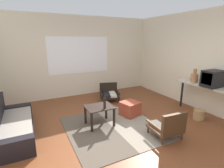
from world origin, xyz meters
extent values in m
plane|color=brown|center=(0.00, 0.00, 0.00)|extent=(7.80, 7.80, 0.00)
cube|color=beige|center=(0.00, 3.06, 1.35)|extent=(5.60, 0.12, 2.70)
cube|color=white|center=(0.00, 3.00, 1.41)|extent=(2.09, 0.01, 1.22)
cube|color=beige|center=(2.66, 0.30, 1.35)|extent=(0.12, 6.60, 2.70)
cube|color=#4C4238|center=(-0.57, 0.35, 0.01)|extent=(0.99, 2.05, 0.01)
cube|color=gray|center=(0.42, 0.35, 0.01)|extent=(0.99, 2.05, 0.01)
cube|color=black|center=(-2.02, 0.97, 0.12)|extent=(0.71, 1.84, 0.23)
cube|color=gray|center=(-1.99, 0.97, 0.28)|extent=(0.61, 1.65, 0.10)
cube|color=black|center=(-2.01, 1.80, 0.18)|extent=(0.70, 0.19, 0.37)
cube|color=black|center=(-2.03, 0.15, 0.18)|extent=(0.70, 0.19, 0.37)
cube|color=black|center=(-0.29, 0.60, 0.45)|extent=(0.62, 0.51, 0.02)
cube|color=black|center=(-0.56, 0.81, 0.22)|extent=(0.04, 0.04, 0.44)
cube|color=black|center=(-0.02, 0.81, 0.22)|extent=(0.04, 0.04, 0.44)
cube|color=black|center=(-0.56, 0.39, 0.22)|extent=(0.04, 0.04, 0.44)
cube|color=black|center=(-0.02, 0.39, 0.22)|extent=(0.04, 0.04, 0.44)
cylinder|color=black|center=(0.81, 1.67, 0.07)|extent=(0.04, 0.04, 0.13)
cylinder|color=black|center=(0.33, 1.83, 0.07)|extent=(0.04, 0.04, 0.13)
cylinder|color=black|center=(0.97, 2.18, 0.07)|extent=(0.04, 0.04, 0.13)
cylinder|color=black|center=(0.49, 2.33, 0.07)|extent=(0.04, 0.04, 0.13)
cube|color=black|center=(0.65, 2.00, 0.16)|extent=(0.74, 0.76, 0.05)
cube|color=beige|center=(0.74, 1.95, 0.21)|extent=(0.35, 0.58, 0.06)
cube|color=black|center=(0.55, 2.02, 0.21)|extent=(0.35, 0.58, 0.06)
cube|color=black|center=(0.74, 2.26, 0.35)|extent=(0.58, 0.25, 0.34)
cube|color=black|center=(0.91, 1.92, 0.27)|extent=(0.23, 0.59, 0.04)
cube|color=black|center=(0.39, 2.09, 0.27)|extent=(0.23, 0.59, 0.04)
cylinder|color=#472D19|center=(0.50, -0.18, 0.07)|extent=(0.04, 0.04, 0.15)
cylinder|color=#472D19|center=(0.97, -0.22, 0.07)|extent=(0.04, 0.04, 0.15)
cylinder|color=#472D19|center=(0.46, -0.66, 0.07)|extent=(0.04, 0.04, 0.15)
cylinder|color=#472D19|center=(0.94, -0.69, 0.07)|extent=(0.04, 0.04, 0.15)
cube|color=#472D19|center=(0.72, -0.44, 0.17)|extent=(0.59, 0.59, 0.05)
cube|color=beige|center=(0.62, -0.41, 0.23)|extent=(0.22, 0.51, 0.06)
cube|color=brown|center=(0.81, -0.42, 0.23)|extent=(0.22, 0.51, 0.06)
cube|color=#472D19|center=(0.70, -0.68, 0.40)|extent=(0.56, 0.11, 0.40)
cube|color=#472D19|center=(0.46, -0.42, 0.29)|extent=(0.08, 0.56, 0.04)
cube|color=#472D19|center=(0.97, -0.45, 0.29)|extent=(0.08, 0.56, 0.04)
cube|color=#993D28|center=(0.63, 0.73, 0.18)|extent=(0.51, 0.51, 0.37)
cube|color=#B2AD9E|center=(2.32, -0.13, 0.80)|extent=(0.40, 1.53, 0.04)
cylinder|color=black|center=(2.32, 0.58, 0.39)|extent=(0.06, 0.06, 0.78)
cube|color=black|center=(2.32, -0.27, 1.02)|extent=(0.49, 0.34, 0.40)
cube|color=black|center=(2.08, -0.27, 1.04)|extent=(0.01, 0.27, 0.28)
cylinder|color=#A87047|center=(2.32, 0.24, 0.93)|extent=(0.19, 0.19, 0.22)
cylinder|color=#A87047|center=(2.32, 0.24, 1.11)|extent=(0.09, 0.09, 0.14)
cylinder|color=black|center=(-0.21, 0.47, 0.58)|extent=(0.06, 0.06, 0.23)
cylinder|color=black|center=(-0.21, 0.47, 0.73)|extent=(0.03, 0.03, 0.06)
cylinder|color=#9E7A4C|center=(2.02, -0.25, 0.13)|extent=(0.26, 0.26, 0.25)
camera|label=1|loc=(-1.67, -2.77, 1.95)|focal=27.54mm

